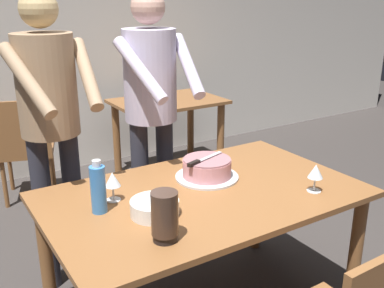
{
  "coord_description": "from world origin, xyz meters",
  "views": [
    {
      "loc": [
        -1.14,
        -1.7,
        1.69
      ],
      "look_at": [
        0.11,
        0.29,
        0.9
      ],
      "focal_mm": 41.78,
      "sensor_mm": 36.0,
      "label": 1
    }
  ],
  "objects_px": {
    "main_dining_table": "(203,211)",
    "background_table": "(168,117)",
    "cake_knife": "(199,161)",
    "wine_glass_near": "(113,180)",
    "background_chair_1": "(25,146)",
    "person_cutting_cake": "(151,100)",
    "wine_glass_far": "(316,172)",
    "plate_stack": "(155,208)",
    "person_standing_beside": "(50,112)",
    "cake_on_platter": "(207,169)",
    "hurricane_lamp": "(165,216)"
  },
  "relations": [
    {
      "from": "main_dining_table",
      "to": "background_table",
      "type": "xyz_separation_m",
      "value": [
        0.87,
        1.92,
        -0.07
      ]
    },
    {
      "from": "cake_knife",
      "to": "wine_glass_near",
      "type": "xyz_separation_m",
      "value": [
        -0.46,
        0.03,
        -0.01
      ]
    },
    {
      "from": "main_dining_table",
      "to": "background_chair_1",
      "type": "xyz_separation_m",
      "value": [
        -0.44,
        2.02,
        -0.15
      ]
    },
    {
      "from": "main_dining_table",
      "to": "person_cutting_cake",
      "type": "relative_size",
      "value": 0.91
    },
    {
      "from": "person_cutting_cake",
      "to": "wine_glass_far",
      "type": "bearing_deg",
      "value": -67.87
    },
    {
      "from": "main_dining_table",
      "to": "plate_stack",
      "type": "height_order",
      "value": "plate_stack"
    },
    {
      "from": "wine_glass_near",
      "to": "main_dining_table",
      "type": "bearing_deg",
      "value": -19.89
    },
    {
      "from": "plate_stack",
      "to": "person_cutting_cake",
      "type": "bearing_deg",
      "value": 63.15
    },
    {
      "from": "background_chair_1",
      "to": "main_dining_table",
      "type": "bearing_deg",
      "value": -77.71
    },
    {
      "from": "wine_glass_far",
      "to": "person_standing_beside",
      "type": "height_order",
      "value": "person_standing_beside"
    },
    {
      "from": "cake_knife",
      "to": "person_cutting_cake",
      "type": "relative_size",
      "value": 0.15
    },
    {
      "from": "main_dining_table",
      "to": "cake_on_platter",
      "type": "bearing_deg",
      "value": 50.91
    },
    {
      "from": "cake_knife",
      "to": "plate_stack",
      "type": "bearing_deg",
      "value": -150.84
    },
    {
      "from": "main_dining_table",
      "to": "wine_glass_far",
      "type": "xyz_separation_m",
      "value": [
        0.47,
        -0.29,
        0.21
      ]
    },
    {
      "from": "cake_on_platter",
      "to": "person_standing_beside",
      "type": "relative_size",
      "value": 0.2
    },
    {
      "from": "person_standing_beside",
      "to": "background_chair_1",
      "type": "relative_size",
      "value": 1.91
    },
    {
      "from": "person_cutting_cake",
      "to": "person_standing_beside",
      "type": "bearing_deg",
      "value": 177.17
    },
    {
      "from": "plate_stack",
      "to": "cake_knife",
      "type": "bearing_deg",
      "value": 29.16
    },
    {
      "from": "cake_on_platter",
      "to": "person_standing_beside",
      "type": "xyz_separation_m",
      "value": [
        -0.65,
        0.58,
        0.27
      ]
    },
    {
      "from": "plate_stack",
      "to": "main_dining_table",
      "type": "bearing_deg",
      "value": 14.98
    },
    {
      "from": "main_dining_table",
      "to": "background_table",
      "type": "bearing_deg",
      "value": 65.63
    },
    {
      "from": "cake_on_platter",
      "to": "cake_knife",
      "type": "height_order",
      "value": "cake_knife"
    },
    {
      "from": "person_cutting_cake",
      "to": "person_standing_beside",
      "type": "relative_size",
      "value": 1.0
    },
    {
      "from": "person_cutting_cake",
      "to": "person_standing_beside",
      "type": "height_order",
      "value": "same"
    },
    {
      "from": "cake_on_platter",
      "to": "background_table",
      "type": "xyz_separation_m",
      "value": [
        0.76,
        1.78,
        -0.22
      ]
    },
    {
      "from": "wine_glass_near",
      "to": "person_cutting_cake",
      "type": "xyz_separation_m",
      "value": [
        0.49,
        0.54,
        0.22
      ]
    },
    {
      "from": "cake_knife",
      "to": "wine_glass_near",
      "type": "bearing_deg",
      "value": 175.95
    },
    {
      "from": "wine_glass_near",
      "to": "cake_on_platter",
      "type": "bearing_deg",
      "value": -1.17
    },
    {
      "from": "person_cutting_cake",
      "to": "background_chair_1",
      "type": "distance_m",
      "value": 1.54
    },
    {
      "from": "main_dining_table",
      "to": "wine_glass_far",
      "type": "height_order",
      "value": "wine_glass_far"
    },
    {
      "from": "person_standing_beside",
      "to": "background_table",
      "type": "bearing_deg",
      "value": 40.47
    },
    {
      "from": "main_dining_table",
      "to": "plate_stack",
      "type": "relative_size",
      "value": 7.13
    },
    {
      "from": "background_table",
      "to": "cake_knife",
      "type": "bearing_deg",
      "value": -114.58
    },
    {
      "from": "cake_on_platter",
      "to": "plate_stack",
      "type": "xyz_separation_m",
      "value": [
        -0.43,
        -0.23,
        -0.02
      ]
    },
    {
      "from": "wine_glass_near",
      "to": "background_chair_1",
      "type": "xyz_separation_m",
      "value": [
        -0.02,
        1.87,
        -0.36
      ]
    },
    {
      "from": "wine_glass_far",
      "to": "hurricane_lamp",
      "type": "xyz_separation_m",
      "value": [
        -0.86,
        -0.01,
        0.0
      ]
    },
    {
      "from": "main_dining_table",
      "to": "cake_on_platter",
      "type": "relative_size",
      "value": 4.61
    },
    {
      "from": "wine_glass_far",
      "to": "background_table",
      "type": "relative_size",
      "value": 0.14
    },
    {
      "from": "background_chair_1",
      "to": "person_cutting_cake",
      "type": "bearing_deg",
      "value": -68.84
    },
    {
      "from": "wine_glass_near",
      "to": "background_chair_1",
      "type": "relative_size",
      "value": 0.16
    },
    {
      "from": "cake_knife",
      "to": "background_chair_1",
      "type": "bearing_deg",
      "value": 104.33
    },
    {
      "from": "plate_stack",
      "to": "person_standing_beside",
      "type": "xyz_separation_m",
      "value": [
        -0.21,
        0.81,
        0.29
      ]
    },
    {
      "from": "hurricane_lamp",
      "to": "person_cutting_cake",
      "type": "distance_m",
      "value": 1.12
    },
    {
      "from": "cake_on_platter",
      "to": "person_cutting_cake",
      "type": "relative_size",
      "value": 0.2
    },
    {
      "from": "cake_knife",
      "to": "person_standing_beside",
      "type": "bearing_deg",
      "value": 133.79
    },
    {
      "from": "cake_knife",
      "to": "person_cutting_cake",
      "type": "distance_m",
      "value": 0.61
    },
    {
      "from": "background_chair_1",
      "to": "wine_glass_far",
      "type": "bearing_deg",
      "value": -68.43
    },
    {
      "from": "cake_on_platter",
      "to": "person_cutting_cake",
      "type": "height_order",
      "value": "person_cutting_cake"
    },
    {
      "from": "cake_knife",
      "to": "hurricane_lamp",
      "type": "xyz_separation_m",
      "value": [
        -0.43,
        -0.42,
        -0.01
      ]
    },
    {
      "from": "cake_on_platter",
      "to": "wine_glass_near",
      "type": "height_order",
      "value": "wine_glass_near"
    }
  ]
}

